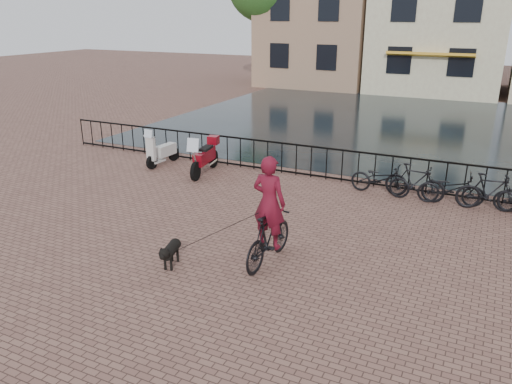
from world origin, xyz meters
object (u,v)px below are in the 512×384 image
at_px(scooter, 162,145).
at_px(cyclist, 269,217).
at_px(dog, 171,253).
at_px(motorcycle, 204,153).

bearing_deg(scooter, cyclist, -34.93).
bearing_deg(dog, scooter, 112.37).
bearing_deg(cyclist, motorcycle, -43.59).
relative_size(motorcycle, scooter, 1.33).
bearing_deg(cyclist, scooter, -35.20).
bearing_deg(scooter, dog, -49.46).
distance_m(dog, motorcycle, 6.25).
relative_size(dog, scooter, 0.60).
height_order(motorcycle, scooter, motorcycle).
height_order(cyclist, scooter, cyclist).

